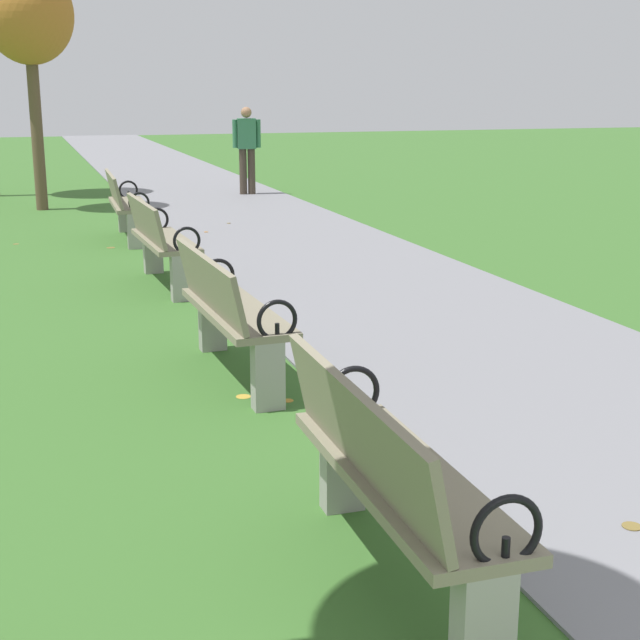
{
  "coord_description": "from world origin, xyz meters",
  "views": [
    {
      "loc": [
        -1.86,
        -0.11,
        2.03
      ],
      "look_at": [
        -0.05,
        5.47,
        0.55
      ],
      "focal_mm": 52.27,
      "sensor_mm": 36.0,
      "label": 1
    }
  ],
  "objects_px": {
    "park_bench_2": "(390,477)",
    "park_bench_5": "(125,204)",
    "park_bench_3": "(229,311)",
    "park_bench_4": "(160,240)",
    "pedestrian_walking": "(247,146)",
    "tree_2": "(29,18)"
  },
  "relations": [
    {
      "from": "park_bench_5",
      "to": "pedestrian_walking",
      "type": "relative_size",
      "value": 1.0
    },
    {
      "from": "park_bench_2",
      "to": "tree_2",
      "type": "xyz_separation_m",
      "value": [
        -0.99,
        13.05,
        2.6
      ]
    },
    {
      "from": "park_bench_2",
      "to": "park_bench_3",
      "type": "height_order",
      "value": "same"
    },
    {
      "from": "park_bench_3",
      "to": "pedestrian_walking",
      "type": "xyz_separation_m",
      "value": [
        2.81,
        11.09,
        0.44
      ]
    },
    {
      "from": "park_bench_4",
      "to": "pedestrian_walking",
      "type": "distance_m",
      "value": 8.32
    },
    {
      "from": "park_bench_3",
      "to": "park_bench_5",
      "type": "xyz_separation_m",
      "value": [
        -0.0,
        6.41,
        0.0
      ]
    },
    {
      "from": "park_bench_2",
      "to": "park_bench_5",
      "type": "distance_m",
      "value": 9.41
    },
    {
      "from": "park_bench_2",
      "to": "park_bench_3",
      "type": "distance_m",
      "value": 3.0
    },
    {
      "from": "park_bench_3",
      "to": "park_bench_5",
      "type": "relative_size",
      "value": 1.0
    },
    {
      "from": "park_bench_3",
      "to": "pedestrian_walking",
      "type": "relative_size",
      "value": 1.0
    },
    {
      "from": "park_bench_3",
      "to": "park_bench_4",
      "type": "distance_m",
      "value": 3.27
    },
    {
      "from": "park_bench_2",
      "to": "tree_2",
      "type": "relative_size",
      "value": 0.41
    },
    {
      "from": "park_bench_4",
      "to": "park_bench_5",
      "type": "height_order",
      "value": "same"
    },
    {
      "from": "park_bench_2",
      "to": "park_bench_5",
      "type": "xyz_separation_m",
      "value": [
        0.0,
        9.41,
        0.0
      ]
    },
    {
      "from": "park_bench_4",
      "to": "tree_2",
      "type": "bearing_deg",
      "value": 98.27
    },
    {
      "from": "park_bench_3",
      "to": "tree_2",
      "type": "xyz_separation_m",
      "value": [
        -0.99,
        10.05,
        2.6
      ]
    },
    {
      "from": "park_bench_4",
      "to": "tree_2",
      "type": "xyz_separation_m",
      "value": [
        -0.99,
        6.78,
        2.6
      ]
    },
    {
      "from": "park_bench_3",
      "to": "tree_2",
      "type": "distance_m",
      "value": 10.43
    },
    {
      "from": "park_bench_5",
      "to": "tree_2",
      "type": "xyz_separation_m",
      "value": [
        -0.99,
        3.64,
        2.6
      ]
    },
    {
      "from": "park_bench_4",
      "to": "park_bench_5",
      "type": "relative_size",
      "value": 1.0
    },
    {
      "from": "park_bench_4",
      "to": "pedestrian_walking",
      "type": "xyz_separation_m",
      "value": [
        2.81,
        7.82,
        0.44
      ]
    },
    {
      "from": "pedestrian_walking",
      "to": "tree_2",
      "type": "bearing_deg",
      "value": -164.76
    }
  ]
}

